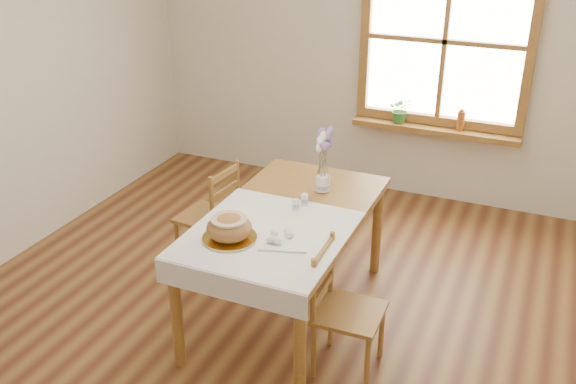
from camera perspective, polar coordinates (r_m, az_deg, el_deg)
name	(u,v)px	position (r m, az deg, el deg)	size (l,w,h in m)	color
ground	(269,337)	(4.22, -1.66, -12.74)	(5.00, 5.00, 0.00)	brown
room_walls	(266,76)	(3.44, -2.01, 10.22)	(4.60, 5.10, 2.65)	beige
window	(445,41)	(5.67, 13.81, 12.88)	(1.46, 0.08, 1.46)	olive
window_sill	(435,130)	(5.81, 12.92, 5.43)	(1.46, 0.20, 0.05)	olive
dining_table	(288,225)	(4.09, 0.00, -2.98)	(0.90, 1.60, 0.75)	olive
table_linen	(268,234)	(3.80, -1.82, -3.78)	(0.91, 0.99, 0.01)	white
chair_left	(207,215)	(4.80, -7.22, -2.03)	(0.39, 0.40, 0.83)	olive
chair_right	(350,311)	(3.77, 5.50, -10.50)	(0.37, 0.39, 0.80)	olive
bread_plate	(230,238)	(3.75, -5.20, -4.10)	(0.31, 0.31, 0.02)	silver
bread_loaf	(229,226)	(3.71, -5.25, -3.01)	(0.27, 0.27, 0.15)	#915F33
egg_napkin	(284,241)	(3.70, -0.34, -4.40)	(0.28, 0.23, 0.01)	white
eggs	(284,237)	(3.69, -0.34, -4.00)	(0.21, 0.19, 0.05)	white
salt_shaker	(296,204)	(4.05, 0.70, -1.10)	(0.04, 0.04, 0.08)	silver
pepper_shaker	(305,199)	(4.11, 1.48, -0.65)	(0.05, 0.05, 0.09)	silver
flower_vase	(323,184)	(4.33, 3.09, 0.71)	(0.10, 0.10, 0.11)	silver
lavender_bouquet	(323,154)	(4.24, 3.16, 3.38)	(0.17, 0.17, 0.33)	#7E5BA1
potted_plant	(401,113)	(5.83, 10.00, 6.97)	(0.21, 0.23, 0.18)	#347C31
amber_bottle	(461,120)	(5.74, 15.12, 6.23)	(0.07, 0.07, 0.19)	#A0541D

